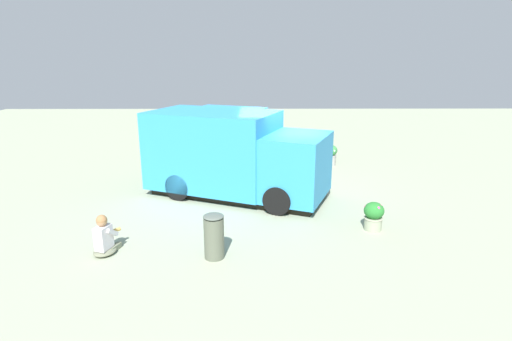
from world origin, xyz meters
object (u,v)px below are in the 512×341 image
person_customer (105,238)px  planter_flowering_far (374,215)px  planter_flowering_near (331,154)px  trash_bin (214,236)px  food_truck (233,156)px

person_customer → planter_flowering_far: person_customer is taller
person_customer → planter_flowering_near: 9.31m
person_customer → trash_bin: bearing=175.0°
planter_flowering_near → trash_bin: (3.72, 7.31, 0.06)m
person_customer → trash_bin: 2.31m
planter_flowering_near → person_customer: bearing=49.8°
planter_flowering_far → planter_flowering_near: bearing=-90.8°
planter_flowering_near → planter_flowering_far: bearing=89.2°
planter_flowering_near → planter_flowering_far: size_ratio=1.13×
food_truck → planter_flowering_near: food_truck is taller
planter_flowering_far → food_truck: bearing=-36.8°
trash_bin → planter_flowering_far: bearing=-159.4°
planter_flowering_far → trash_bin: size_ratio=0.72×
person_customer → trash_bin: size_ratio=0.92×
food_truck → person_customer: (2.51, 3.73, -0.82)m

